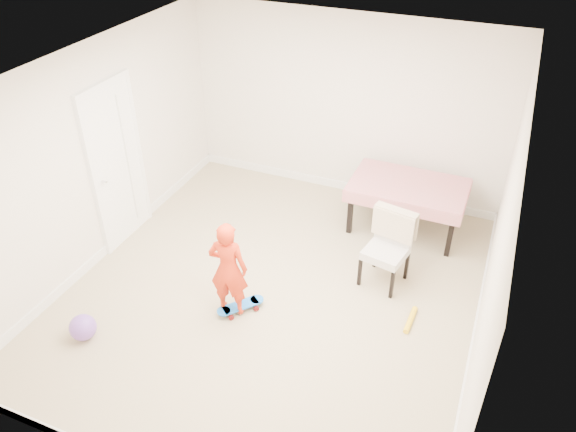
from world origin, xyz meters
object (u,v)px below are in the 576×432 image
at_px(dining_table, 406,207).
at_px(child, 229,271).
at_px(skateboard, 241,308).
at_px(dining_chair, 386,250).
at_px(balloon, 83,327).

relative_size(dining_table, child, 1.28).
bearing_deg(dining_table, child, -120.55).
relative_size(skateboard, child, 0.48).
distance_m(dining_chair, skateboard, 1.77).
bearing_deg(skateboard, dining_chair, -10.97).
bearing_deg(dining_chair, dining_table, 102.07).
height_order(dining_chair, child, child).
distance_m(dining_table, skateboard, 2.64).
height_order(dining_table, child, child).
bearing_deg(dining_chair, child, -129.88).
distance_m(child, balloon, 1.62).
xyz_separation_m(skateboard, child, (-0.09, -0.05, 0.53)).
xyz_separation_m(dining_table, child, (-1.40, -2.33, 0.23)).
relative_size(dining_chair, balloon, 3.30).
height_order(child, balloon, child).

